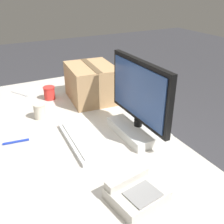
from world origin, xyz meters
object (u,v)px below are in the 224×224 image
Objects in this scene: keyboard at (85,139)px; desk_phone at (136,193)px; paper_cup_left at (50,93)px; cardboard_box at (91,83)px; monitor at (139,107)px; paper_cup_right at (40,111)px; pen_marker at (16,142)px; spoon at (22,95)px.

desk_phone reaches higher than keyboard.
cardboard_box reaches higher than paper_cup_left.
paper_cup_right is at bearing -134.74° from monitor.
cardboard_box reaches higher than paper_cup_right.
keyboard is 0.56m from cardboard_box.
monitor is 0.66m from pen_marker.
spoon is at bearing -135.71° from paper_cup_left.
monitor is 0.55m from cardboard_box.
monitor is at bearing 137.45° from desk_phone.
spoon is (-0.17, -0.16, -0.04)m from paper_cup_left.
desk_phone is (0.46, 0.02, 0.02)m from keyboard.
cardboard_box is at bearing 37.36° from pen_marker.
paper_cup_left is 0.58× the size of spoon.
monitor is 2.21× the size of desk_phone.
keyboard is at bearing -27.78° from cardboard_box.
monitor reaches higher than spoon.
pen_marker is at bearing -40.60° from paper_cup_right.
desk_phone is 0.70m from pen_marker.
monitor is 5.16× the size of paper_cup_right.
paper_cup_left is 0.24× the size of cardboard_box.
pen_marker is at bearing -60.05° from cardboard_box.
monitor is 0.97m from spoon.
desk_phone reaches higher than spoon.
monitor reaches higher than pen_marker.
cardboard_box reaches higher than pen_marker.
keyboard is 0.80m from spoon.
spoon is at bearing 179.72° from desk_phone.
cardboard_box is at bearing 154.48° from keyboard.
monitor reaches higher than cardboard_box.
spoon is 0.53m from cardboard_box.
keyboard is 1.05× the size of cardboard_box.
desk_phone is 0.57× the size of cardboard_box.
monitor is 0.61m from paper_cup_right.
cardboard_box is (-0.54, -0.03, -0.04)m from monitor.
cardboard_box reaches higher than keyboard.
paper_cup_right is at bearing -72.80° from cardboard_box.
monitor is 0.33m from keyboard.
pen_marker is (0.21, -0.18, -0.04)m from paper_cup_right.
desk_phone is at bearing 4.35° from keyboard.
pen_marker is at bearing -44.68° from spoon.
monitor is at bearing 45.26° from paper_cup_right.
spoon is 0.40× the size of cardboard_box.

